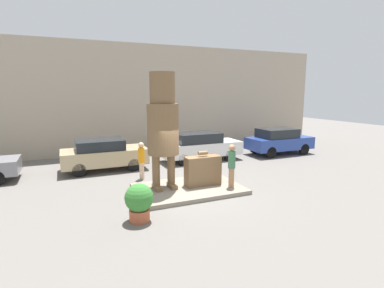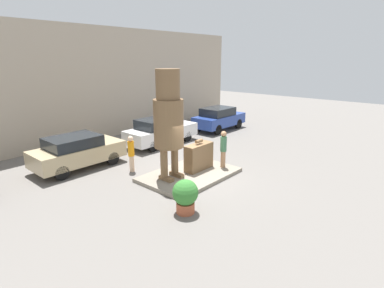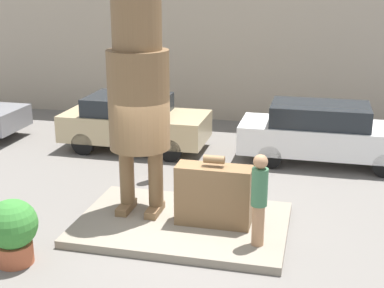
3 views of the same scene
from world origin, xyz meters
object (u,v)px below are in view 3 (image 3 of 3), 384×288
Objects in this scene: tourist at (259,196)px; parked_car_tan at (134,121)px; statue_figure at (138,86)px; parked_car_white at (325,133)px; planter_pot at (13,229)px; worker_hivis at (155,145)px; giant_suitcase at (214,195)px.

tourist reaches higher than parked_car_tan.
statue_figure reaches higher than parked_car_tan.
parked_car_white is 8.53m from planter_pot.
statue_figure is at bearing 159.30° from tourist.
planter_pot is (-1.55, -2.31, -2.14)m from statue_figure.
statue_figure reaches higher than parked_car_white.
parked_car_white is at bearing 30.11° from worker_hivis.
statue_figure is at bearing 56.22° from planter_pot.
statue_figure is 3.17m from tourist.
parked_car_white reaches higher than planter_pot.
parked_car_tan is (-4.24, 5.37, -0.27)m from tourist.
worker_hivis is at bearing -59.46° from parked_car_tan.
planter_pot is at bearing -123.78° from statue_figure.
worker_hivis reaches higher than giant_suitcase.
tourist reaches higher than planter_pot.
statue_figure is at bearing -129.53° from parked_car_white.
parked_car_tan reaches higher than planter_pot.
planter_pot is 0.70× the size of worker_hivis.
parked_car_tan is 2.69m from worker_hivis.
tourist is 0.41× the size of parked_car_tan.
statue_figure is 3.07× the size of giant_suitcase.
giant_suitcase is 3.07m from worker_hivis.
worker_hivis reaches higher than parked_car_white.
parked_car_tan is at bearing 91.46° from planter_pot.
tourist is 4.31m from planter_pot.
tourist is at bearing -51.73° from parked_car_tan.
worker_hivis is (-4.01, -2.33, 0.08)m from parked_car_white.
parked_car_white is at bearing 52.34° from planter_pot.
planter_pot is at bearing -105.10° from worker_hivis.
planter_pot is 4.59m from worker_hivis.
parked_car_tan is at bearing 111.27° from statue_figure.
tourist is (2.52, -0.95, -1.68)m from statue_figure.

